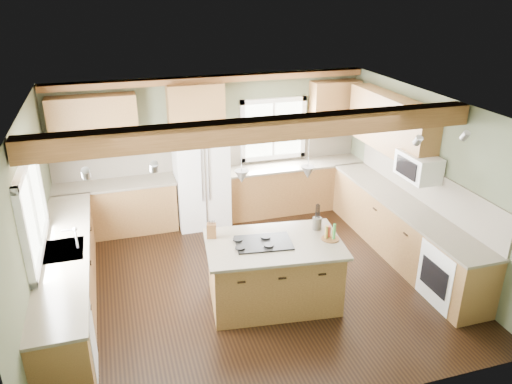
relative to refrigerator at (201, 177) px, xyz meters
name	(u,v)px	position (x,y,z in m)	size (l,w,h in m)	color
floor	(251,281)	(0.30, -2.12, -0.90)	(5.60, 5.60, 0.00)	black
ceiling	(251,108)	(0.30, -2.12, 1.70)	(5.60, 5.60, 0.00)	silver
wall_back	(212,147)	(0.30, 0.38, 0.40)	(5.60, 5.60, 0.00)	#4B5139
wall_left	(32,228)	(-2.50, -2.12, 0.40)	(5.00, 5.00, 0.00)	#4B5139
wall_right	(427,179)	(3.10, -2.12, 0.40)	(5.00, 5.00, 0.00)	#4B5139
ceiling_beam	(264,129)	(0.30, -2.67, 1.57)	(5.55, 0.26, 0.26)	#563418
soffit_trim	(211,79)	(0.30, 0.28, 1.64)	(5.55, 0.20, 0.10)	#563418
backsplash_back	(213,152)	(0.30, 0.36, 0.31)	(5.58, 0.03, 0.58)	brown
backsplash_right	(423,184)	(3.08, -2.07, 0.31)	(0.03, 3.70, 0.58)	brown
base_cab_back_left	(117,209)	(-1.49, 0.08, -0.46)	(2.02, 0.60, 0.88)	brown
counter_back_left	(114,184)	(-1.49, 0.08, 0.00)	(2.06, 0.64, 0.04)	#4E4739
base_cab_back_right	(294,188)	(1.79, 0.08, -0.46)	(2.62, 0.60, 0.88)	brown
counter_back_right	(294,165)	(1.79, 0.08, 0.00)	(2.66, 0.64, 0.04)	#4E4739
base_cab_left	(69,282)	(-2.20, -2.07, -0.46)	(0.60, 3.70, 0.88)	brown
counter_left	(63,251)	(-2.20, -2.07, 0.00)	(0.64, 3.74, 0.04)	#4E4739
base_cab_right	(401,230)	(2.80, -2.07, -0.46)	(0.60, 3.70, 0.88)	brown
counter_right	(405,204)	(2.80, -2.07, 0.00)	(0.64, 3.74, 0.04)	#4E4739
upper_cab_back_left	(94,123)	(-1.69, 0.21, 1.05)	(1.40, 0.35, 0.90)	brown
upper_cab_over_fridge	(196,104)	(0.00, 0.21, 1.25)	(0.96, 0.35, 0.70)	brown
upper_cab_right	(390,124)	(2.92, -1.22, 1.05)	(0.35, 2.20, 0.90)	brown
upper_cab_back_corner	(334,105)	(2.60, 0.21, 1.05)	(0.90, 0.35, 0.90)	brown
window_left	(31,208)	(-2.48, -2.07, 0.65)	(0.04, 1.60, 1.05)	white
window_back	(273,129)	(1.45, 0.36, 0.65)	(1.10, 0.04, 1.00)	white
sink	(63,251)	(-2.20, -2.07, 0.01)	(0.50, 0.65, 0.03)	#262628
faucet	(76,239)	(-2.02, -2.07, 0.15)	(0.02, 0.02, 0.28)	#B2B2B7
dishwasher	(65,346)	(-2.19, -3.37, -0.47)	(0.60, 0.60, 0.84)	white
oven	(453,274)	(2.79, -3.37, -0.47)	(0.60, 0.72, 0.84)	white
microwave	(418,166)	(2.88, -2.17, 0.65)	(0.40, 0.70, 0.38)	white
pendant_left	(242,177)	(0.03, -2.62, 0.98)	(0.18, 0.18, 0.16)	#B2B2B7
pendant_right	(308,172)	(0.87, -2.72, 0.98)	(0.18, 0.18, 0.16)	#B2B2B7
refrigerator	(201,177)	(0.00, 0.00, 0.00)	(0.90, 0.74, 1.80)	white
island	(274,274)	(0.45, -2.67, -0.46)	(1.68, 1.03, 0.88)	brown
island_top	(274,244)	(0.45, -2.67, 0.00)	(1.79, 1.14, 0.04)	#4E4739
cooktop	(264,243)	(0.31, -2.65, 0.03)	(0.73, 0.49, 0.02)	black
knife_block	(211,231)	(-0.31, -2.30, 0.12)	(0.12, 0.09, 0.20)	brown
utensil_crock	(317,223)	(1.14, -2.47, 0.11)	(0.13, 0.13, 0.17)	#3B352F
bottle_tray	(331,232)	(1.20, -2.81, 0.13)	(0.24, 0.24, 0.22)	brown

